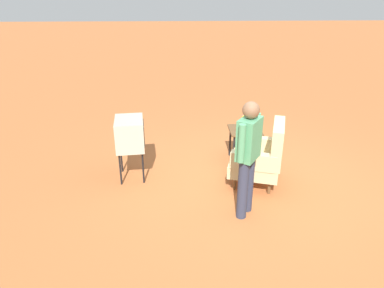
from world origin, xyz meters
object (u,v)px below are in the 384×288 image
at_px(armchair, 262,156).
at_px(tv_on_stand, 130,134).
at_px(soda_can_blue, 240,128).
at_px(flower_vase, 244,122).
at_px(person_standing, 248,153).
at_px(side_table, 245,134).
at_px(soda_can_red, 254,124).

relative_size(armchair, tv_on_stand, 1.03).
xyz_separation_m(soda_can_blue, flower_vase, (-0.07, 0.07, 0.09)).
bearing_deg(soda_can_blue, person_standing, -6.33).
height_order(side_table, flower_vase, flower_vase).
height_order(tv_on_stand, person_standing, person_standing).
height_order(person_standing, soda_can_blue, person_standing).
height_order(armchair, flower_vase, armchair).
xyz_separation_m(armchair, tv_on_stand, (-0.32, -2.08, 0.28)).
bearing_deg(tv_on_stand, side_table, 105.25).
distance_m(person_standing, flower_vase, 1.68).
distance_m(armchair, person_standing, 1.00).
bearing_deg(person_standing, soda_can_blue, 173.67).
bearing_deg(flower_vase, person_standing, -8.50).
bearing_deg(person_standing, armchair, 153.63).
xyz_separation_m(side_table, soda_can_red, (-0.12, 0.18, 0.15)).
relative_size(side_table, soda_can_blue, 5.02).
height_order(side_table, soda_can_red, soda_can_red).
distance_m(armchair, flower_vase, 0.90).
height_order(soda_can_red, flower_vase, flower_vase).
bearing_deg(flower_vase, side_table, 94.17).
xyz_separation_m(person_standing, soda_can_blue, (-1.58, 0.18, -0.26)).
bearing_deg(tv_on_stand, person_standing, 56.41).
bearing_deg(soda_can_blue, soda_can_red, 124.21).
height_order(armchair, person_standing, person_standing).
distance_m(side_table, flower_vase, 0.24).
relative_size(armchair, flower_vase, 4.00).
xyz_separation_m(person_standing, flower_vase, (-1.65, 0.25, -0.18)).
bearing_deg(person_standing, side_table, 170.21).
relative_size(tv_on_stand, soda_can_blue, 8.44).
xyz_separation_m(armchair, person_standing, (0.80, -0.40, 0.44)).
relative_size(armchair, person_standing, 0.65).
xyz_separation_m(armchair, soda_can_red, (-0.98, 0.07, 0.18)).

